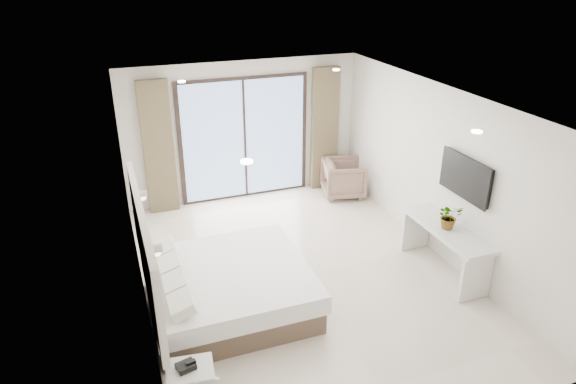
# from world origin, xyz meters

# --- Properties ---
(ground) EXTENTS (6.20, 6.20, 0.00)m
(ground) POSITION_xyz_m (0.00, 0.00, 0.00)
(ground) COLOR beige
(ground) RESTS_ON ground
(room_shell) EXTENTS (4.62, 6.22, 2.72)m
(room_shell) POSITION_xyz_m (-0.20, 0.70, 1.58)
(room_shell) COLOR silver
(room_shell) RESTS_ON ground
(bed) EXTENTS (2.13, 2.02, 0.73)m
(bed) POSITION_xyz_m (-1.24, -0.39, 0.31)
(bed) COLOR brown
(bed) RESTS_ON ground
(phone) EXTENTS (0.22, 0.19, 0.06)m
(phone) POSITION_xyz_m (-2.06, -1.85, 0.49)
(phone) COLOR black
(phone) RESTS_ON nightstand
(console_desk) EXTENTS (0.52, 1.66, 0.77)m
(console_desk) POSITION_xyz_m (2.04, -0.65, 0.57)
(console_desk) COLOR silver
(console_desk) RESTS_ON ground
(plant) EXTENTS (0.43, 0.46, 0.30)m
(plant) POSITION_xyz_m (2.04, -0.67, 0.92)
(plant) COLOR #33662D
(plant) RESTS_ON console_desk
(armchair) EXTENTS (0.90, 0.93, 0.81)m
(armchair) POSITION_xyz_m (1.85, 2.40, 0.40)
(armchair) COLOR #947461
(armchair) RESTS_ON ground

